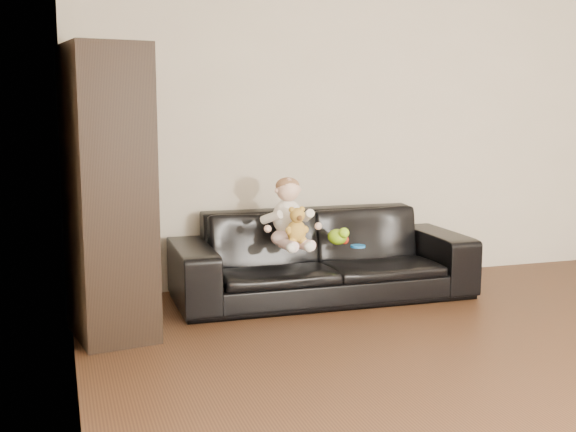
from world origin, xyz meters
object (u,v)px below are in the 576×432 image
object	(u,v)px
toy_rattle	(344,240)
teddy_bear	(297,226)
sofa	(322,255)
baby	(289,217)
toy_blue_disc	(358,246)
toy_green	(337,237)
cabinet	(108,194)

from	to	relation	value
toy_rattle	teddy_bear	bearing A→B (deg)	-161.87
sofa	toy_rattle	world-z (taller)	sofa
teddy_bear	sofa	bearing A→B (deg)	23.29
sofa	baby	distance (m)	0.45
baby	toy_rattle	bearing A→B (deg)	-16.93
toy_rattle	toy_blue_disc	world-z (taller)	toy_rattle
teddy_bear	toy_blue_disc	size ratio (longest dim) A/B	2.36
sofa	toy_rattle	size ratio (longest dim) A/B	32.69
teddy_bear	toy_green	xyz separation A→B (m)	(0.35, 0.13, -0.12)
sofa	teddy_bear	bearing A→B (deg)	-136.15
cabinet	toy_rattle	size ratio (longest dim) A/B	26.59
toy_green	sofa	bearing A→B (deg)	116.33
sofa	toy_green	world-z (taller)	sofa
cabinet	toy_blue_disc	bearing A→B (deg)	-3.58
toy_green	toy_blue_disc	xyz separation A→B (m)	(0.10, -0.13, -0.05)
baby	toy_rattle	size ratio (longest dim) A/B	7.44
sofa	teddy_bear	world-z (taller)	teddy_bear
toy_blue_disc	teddy_bear	bearing A→B (deg)	-179.82
toy_green	toy_blue_disc	size ratio (longest dim) A/B	1.54
sofa	toy_blue_disc	bearing A→B (deg)	-57.00
cabinet	toy_green	xyz separation A→B (m)	(1.60, 0.32, -0.41)
toy_green	toy_rattle	bearing A→B (deg)	-2.35
toy_rattle	toy_blue_disc	bearing A→B (deg)	-69.60
sofa	baby	world-z (taller)	baby
cabinet	teddy_bear	distance (m)	1.29
toy_blue_disc	sofa	bearing A→B (deg)	122.27
teddy_bear	baby	bearing A→B (deg)	73.98
teddy_bear	toy_rattle	xyz separation A→B (m)	(0.40, 0.13, -0.14)
teddy_bear	toy_green	bearing A→B (deg)	1.16
baby	toy_rattle	distance (m)	0.45
teddy_bear	toy_rattle	distance (m)	0.45
baby	toy_rattle	world-z (taller)	baby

